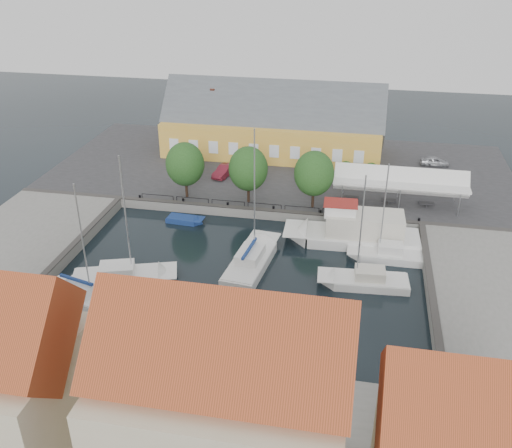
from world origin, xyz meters
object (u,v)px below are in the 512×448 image
Objects in this scene: east_boat_a at (386,257)px; west_boat_d at (84,298)px; launch_sw at (46,326)px; warehouse at (269,126)px; launch_nw at (185,221)px; trawler at (357,233)px; tent_canopy at (400,181)px; east_boat_b at (365,282)px; center_sailboat at (251,262)px; car_silver at (435,161)px; car_red at (224,171)px; west_boat_c at (122,278)px.

east_boat_a is 0.89× the size of west_boat_d.
warehouse is at bearing 75.03° from launch_sw.
trawler is at bearing -3.50° from launch_nw.
tent_canopy is at bearing -39.86° from warehouse.
east_boat_b is (-1.82, -4.85, -0.00)m from east_boat_a.
center_sailboat is 14.92m from west_boat_d.
tent_canopy is 23.28m from launch_nw.
car_red reaches higher than car_silver.
center_sailboat reaches higher than tent_canopy.
center_sailboat is 1.23× the size of east_boat_b.
center_sailboat reaches higher than warehouse.
tent_canopy is 1.29× the size of east_boat_b.
tent_canopy is 10.97m from east_boat_a.
launch_sw is at bearing 137.92° from car_silver.
car_silver is 0.87× the size of launch_nw.
launch_nw is at bearing 74.99° from launch_sw.
trawler is at bearing 28.77° from west_boat_c.
west_boat_c reaches higher than trawler.
car_red is at bearing 131.72° from east_boat_b.
east_boat_a is 24.22m from west_boat_c.
east_boat_b is at bearing -101.33° from tent_canopy.
warehouse reaches higher than car_silver.
warehouse is at bearing 122.42° from east_boat_a.
west_boat_c is 2.99× the size of launch_nw.
east_boat_a is (15.37, -24.21, -4.17)m from warehouse.
warehouse reaches higher than tent_canopy.
west_boat_c is at bearing -99.24° from launch_nw.
east_boat_a is at bearing -22.52° from car_red.
tent_canopy reaches higher than launch_sw.
east_boat_b is at bearing -24.45° from launch_nw.
tent_canopy is 34.21m from west_boat_d.
tent_canopy is at bearing 43.56° from launch_sw.
trawler is (16.26, -11.85, -0.65)m from car_red.
trawler is at bearing 153.93° from car_silver.
warehouse is 2.34× the size of west_boat_c.
west_boat_d is (-12.51, -8.14, -0.09)m from center_sailboat.
car_red is 0.30× the size of center_sailboat.
launch_sw is at bearing -149.14° from east_boat_a.
car_red is 0.38× the size of east_boat_b.
launch_sw is at bearing -105.01° from launch_nw.
center_sailboat is at bearing 143.27° from car_silver.
launch_nw is (-17.96, 1.10, -0.93)m from trawler.
trawler is at bearing -21.35° from car_red.
east_boat_b is 0.89× the size of west_boat_c.
car_red is at bearing 106.06° from car_silver.
east_boat_b is at bearing 23.86° from launch_sw.
west_boat_c is at bearing -170.80° from east_boat_b.
warehouse is 25.12m from trawler.
west_boat_d is at bearing -118.11° from west_boat_c.
east_boat_b is 26.44m from launch_sw.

